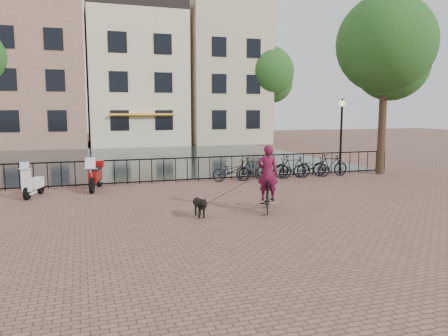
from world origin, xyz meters
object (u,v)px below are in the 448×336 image
object	(u,v)px
motorcycle	(95,172)
scooter	(33,178)
cyclist	(268,182)
dog	(200,206)
lamp_post	(341,124)

from	to	relation	value
motorcycle	scooter	distance (m)	2.21
cyclist	dog	distance (m)	2.18
cyclist	scooter	size ratio (longest dim) A/B	1.56
lamp_post	scooter	size ratio (longest dim) A/B	2.34
motorcycle	scooter	world-z (taller)	motorcycle
cyclist	motorcycle	bearing A→B (deg)	-24.32
dog	scooter	size ratio (longest dim) A/B	0.60
dog	scooter	xyz separation A→B (m)	(-4.74, 4.59, 0.36)
dog	motorcycle	xyz separation A→B (m)	(-2.64, 5.29, 0.38)
cyclist	scooter	bearing A→B (deg)	-10.08
lamp_post	scooter	bearing A→B (deg)	-174.83
cyclist	motorcycle	size ratio (longest dim) A/B	1.19
lamp_post	motorcycle	distance (m)	11.10
dog	scooter	distance (m)	6.61
motorcycle	scooter	xyz separation A→B (m)	(-2.10, -0.70, -0.02)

